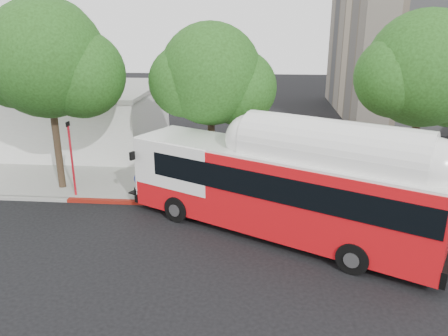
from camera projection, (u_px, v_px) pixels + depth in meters
The scene contains 10 objects.
ground at pixel (220, 246), 17.53m from camera, with size 120.00×120.00×0.00m, color black.
sidewalk at pixel (231, 186), 23.64m from camera, with size 60.00×5.00×0.15m, color gray.
curb_strip at pixel (227, 205), 21.18m from camera, with size 60.00×0.30×0.15m, color gray.
red_curb_segment at pixel (167, 203), 21.43m from camera, with size 10.00×0.32×0.16m, color maroon.
street_tree_left at pixel (57, 63), 21.35m from camera, with size 6.67×5.80×9.74m.
street_tree_mid at pixel (219, 78), 21.40m from camera, with size 5.75×5.00×8.62m.
street_tree_right at pixel (433, 74), 20.28m from camera, with size 6.21×5.40×9.18m.
low_commercial_bldg at pixel (44, 116), 31.19m from camera, with size 16.20×10.20×4.25m.
transit_bus at pixel (279, 191), 17.93m from camera, with size 13.58×8.62×4.15m.
signal_pole at pixel (72, 160), 21.68m from camera, with size 0.11×0.38×3.96m.
Camera 1 is at (1.52, -15.52, 8.59)m, focal length 35.00 mm.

